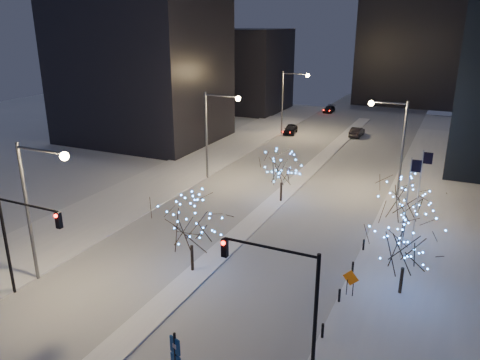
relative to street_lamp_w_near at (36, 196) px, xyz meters
The scene contains 25 objects.
ground 11.23m from the street_lamp_w_near, 12.61° to the right, with size 160.00×160.00×0.00m, color white.
road 34.80m from the street_lamp_w_near, 74.85° to the left, with size 20.00×130.00×0.02m, color #B3B8C3.
median 30.09m from the street_lamp_w_near, 72.30° to the left, with size 2.00×80.00×0.15m, color white.
east_sidewalk 30.63m from the street_lamp_w_near, 36.94° to the left, with size 10.00×90.00×0.15m, color white.
west_sidewalk 19.77m from the street_lamp_w_near, 105.71° to the left, with size 8.00×90.00×0.15m, color white.
filler_west_near 42.87m from the street_lamp_w_near, 116.64° to the left, with size 22.00×18.00×24.00m, color black.
filler_west_far 70.12m from the street_lamp_w_near, 104.09° to the left, with size 18.00×16.00×16.00m, color black.
horizon_block 92.38m from the street_lamp_w_near, 80.58° to the left, with size 24.00×14.00×42.00m, color black.
street_lamp_w_near is the anchor object (origin of this frame).
street_lamp_w_mid 25.00m from the street_lamp_w_near, 90.00° to the left, with size 4.40×0.56×10.00m.
street_lamp_w_far 50.00m from the street_lamp_w_near, 90.00° to the left, with size 4.40×0.56×10.00m.
street_lamp_east 33.85m from the street_lamp_w_near, 55.81° to the left, with size 3.90×0.56×10.00m.
traffic_signal_west 2.70m from the street_lamp_w_near, 76.04° to the right, with size 5.26×0.43×7.00m.
traffic_signal_east 17.99m from the street_lamp_w_near, ahead, with size 5.26×0.43×7.00m.
flagpoles 27.07m from the street_lamp_w_near, 34.36° to the left, with size 1.35×2.60×8.00m.
bollards 21.57m from the street_lamp_w_near, 22.69° to the left, with size 0.16×12.16×0.90m.
car_near 50.95m from the street_lamp_w_near, 89.70° to the left, with size 1.82×4.52×1.54m, color black.
car_mid 54.67m from the street_lamp_w_near, 78.93° to the left, with size 1.56×4.47×1.47m, color black.
car_far 72.25m from the street_lamp_w_near, 89.18° to the left, with size 1.78×4.38×1.27m, color black.
holiday_tree_median_near 10.41m from the street_lamp_w_near, 33.14° to the left, with size 5.02×5.02×5.85m.
holiday_tree_median_far 23.53m from the street_lamp_w_near, 66.16° to the left, with size 4.16×4.16×5.18m.
holiday_tree_plaza_near 24.38m from the street_lamp_w_near, 21.23° to the left, with size 5.73×5.73×5.80m.
holiday_tree_plaza_far 28.22m from the street_lamp_w_near, 39.48° to the left, with size 5.80×5.80×5.47m.
wayfinding_sign 15.48m from the street_lamp_w_near, 20.65° to the right, with size 0.65×0.28×3.71m.
construction_sign 21.45m from the street_lamp_w_near, 19.73° to the left, with size 1.13×0.28×1.88m.
Camera 1 is at (15.46, -18.45, 17.39)m, focal length 35.00 mm.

